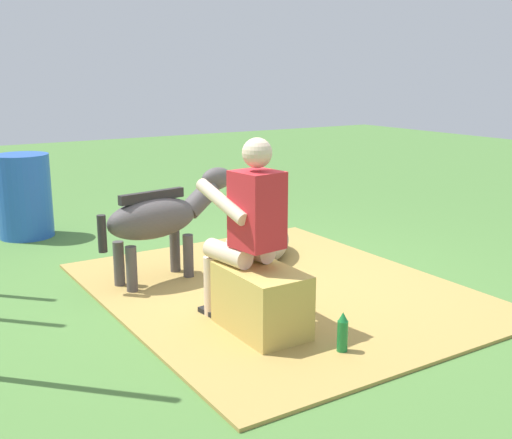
{
  "coord_description": "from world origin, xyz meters",
  "views": [
    {
      "loc": [
        -4.25,
        2.67,
        1.76
      ],
      "look_at": [
        0.08,
        -0.07,
        0.55
      ],
      "focal_mm": 44.07,
      "sensor_mm": 36.0,
      "label": 1
    }
  ],
  "objects_px": {
    "hay_bale": "(261,302)",
    "water_barrel": "(24,196)",
    "pony_standing": "(162,217)",
    "soda_bottle": "(342,334)",
    "pony_lying": "(267,243)",
    "person_seated": "(246,225)"
  },
  "relations": [
    {
      "from": "pony_standing",
      "to": "water_barrel",
      "type": "xyz_separation_m",
      "value": [
        2.19,
        0.64,
        -0.11
      ]
    },
    {
      "from": "pony_standing",
      "to": "water_barrel",
      "type": "distance_m",
      "value": 2.28
    },
    {
      "from": "hay_bale",
      "to": "water_barrel",
      "type": "bearing_deg",
      "value": 11.84
    },
    {
      "from": "soda_bottle",
      "to": "water_barrel",
      "type": "bearing_deg",
      "value": 13.7
    },
    {
      "from": "water_barrel",
      "to": "person_seated",
      "type": "bearing_deg",
      "value": -167.85
    },
    {
      "from": "pony_standing",
      "to": "pony_lying",
      "type": "relative_size",
      "value": 1.11
    },
    {
      "from": "person_seated",
      "to": "soda_bottle",
      "type": "xyz_separation_m",
      "value": [
        -0.72,
        -0.27,
        -0.6
      ]
    },
    {
      "from": "soda_bottle",
      "to": "water_barrel",
      "type": "distance_m",
      "value": 4.26
    },
    {
      "from": "person_seated",
      "to": "water_barrel",
      "type": "distance_m",
      "value": 3.5
    },
    {
      "from": "pony_standing",
      "to": "soda_bottle",
      "type": "xyz_separation_m",
      "value": [
        -1.94,
        -0.37,
        -0.42
      ]
    },
    {
      "from": "hay_bale",
      "to": "pony_lying",
      "type": "distance_m",
      "value": 1.67
    },
    {
      "from": "hay_bale",
      "to": "person_seated",
      "type": "xyz_separation_m",
      "value": [
        0.16,
        0.01,
        0.51
      ]
    },
    {
      "from": "pony_lying",
      "to": "water_barrel",
      "type": "bearing_deg",
      "value": 37.6
    },
    {
      "from": "person_seated",
      "to": "water_barrel",
      "type": "bearing_deg",
      "value": 12.15
    },
    {
      "from": "hay_bale",
      "to": "pony_lying",
      "type": "relative_size",
      "value": 0.56
    },
    {
      "from": "pony_lying",
      "to": "water_barrel",
      "type": "relative_size",
      "value": 1.34
    },
    {
      "from": "person_seated",
      "to": "water_barrel",
      "type": "xyz_separation_m",
      "value": [
        3.41,
        0.73,
        -0.29
      ]
    },
    {
      "from": "pony_standing",
      "to": "pony_lying",
      "type": "xyz_separation_m",
      "value": [
        -0.01,
        -1.05,
        -0.37
      ]
    },
    {
      "from": "hay_bale",
      "to": "water_barrel",
      "type": "height_order",
      "value": "water_barrel"
    },
    {
      "from": "pony_standing",
      "to": "pony_lying",
      "type": "distance_m",
      "value": 1.12
    },
    {
      "from": "hay_bale",
      "to": "pony_standing",
      "type": "xyz_separation_m",
      "value": [
        1.38,
        0.11,
        0.33
      ]
    },
    {
      "from": "hay_bale",
      "to": "person_seated",
      "type": "relative_size",
      "value": 0.51
    }
  ]
}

